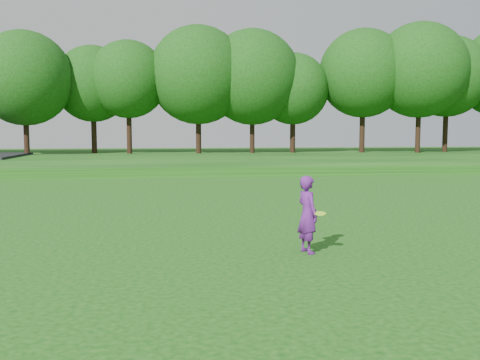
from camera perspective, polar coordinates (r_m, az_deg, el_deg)
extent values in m
plane|color=#10450D|center=(12.32, -7.07, -7.74)|extent=(140.00, 140.00, 0.00)
cube|color=#10450D|center=(46.06, -7.56, 2.26)|extent=(130.00, 30.00, 0.60)
cube|color=gray|center=(32.12, -7.48, 0.41)|extent=(130.00, 1.60, 0.04)
imported|color=#631C80|center=(12.19, 7.21, -3.67)|extent=(0.59, 0.74, 1.76)
cylinder|color=#B5FD28|center=(11.97, 8.55, -3.55)|extent=(0.26, 0.26, 0.07)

